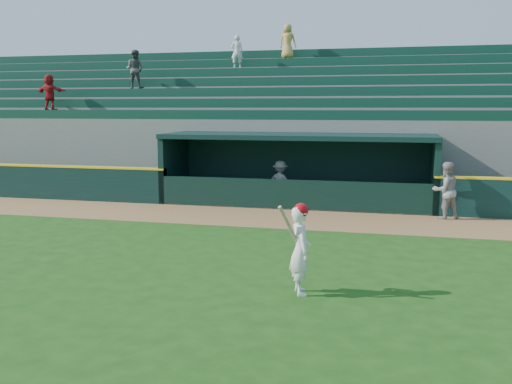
# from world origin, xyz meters

# --- Properties ---
(ground) EXTENTS (120.00, 120.00, 0.00)m
(ground) POSITION_xyz_m (0.00, 0.00, 0.00)
(ground) COLOR #1B4511
(ground) RESTS_ON ground
(warning_track) EXTENTS (40.00, 3.00, 0.01)m
(warning_track) POSITION_xyz_m (0.00, 4.90, 0.01)
(warning_track) COLOR olive
(warning_track) RESTS_ON ground
(dugout_player_front) EXTENTS (1.06, 0.97, 1.75)m
(dugout_player_front) POSITION_xyz_m (4.83, 6.07, 0.87)
(dugout_player_front) COLOR #989793
(dugout_player_front) RESTS_ON ground
(dugout_player_inside) EXTENTS (1.07, 0.73, 1.53)m
(dugout_player_inside) POSITION_xyz_m (-0.59, 7.54, 0.76)
(dugout_player_inside) COLOR #979692
(dugout_player_inside) RESTS_ON ground
(dugout) EXTENTS (9.40, 2.80, 2.46)m
(dugout) POSITION_xyz_m (0.00, 8.00, 1.36)
(dugout) COLOR slate
(dugout) RESTS_ON ground
(stands) EXTENTS (34.50, 6.25, 7.47)m
(stands) POSITION_xyz_m (0.02, 12.57, 2.40)
(stands) COLOR slate
(stands) RESTS_ON ground
(batter_at_plate) EXTENTS (0.63, 0.79, 1.69)m
(batter_at_plate) POSITION_xyz_m (1.71, -1.97, 0.85)
(batter_at_plate) COLOR white
(batter_at_plate) RESTS_ON ground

